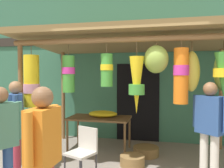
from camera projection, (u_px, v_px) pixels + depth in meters
name	position (u px, v px, depth m)	size (l,w,h in m)	color
shop_facade	(141.00, 58.00, 6.13)	(10.89, 0.29, 4.30)	#387056
market_stall_canopy	(134.00, 51.00, 4.58)	(4.41, 2.38, 2.58)	brown
display_table	(99.00, 120.00, 5.29)	(1.38, 0.76, 0.76)	brown
flower_heap_on_table	(103.00, 114.00, 5.31)	(0.66, 0.47, 0.14)	yellow
folding_chair	(84.00, 148.00, 3.86)	(0.52, 0.52, 0.84)	beige
wicker_basket_by_table	(132.00, 160.00, 4.42)	(0.47, 0.47, 0.19)	olive
wicker_basket_spare	(146.00, 151.00, 4.97)	(0.54, 0.54, 0.18)	brown
vendor_in_orange	(16.00, 119.00, 4.02)	(0.40, 0.51, 1.61)	#B23347
customer_foreground	(1.00, 136.00, 3.04)	(0.39, 0.53, 1.57)	#2D5193
shopper_by_bananas	(43.00, 151.00, 2.38)	(0.22, 0.59, 1.61)	#B23347
passerby_at_right	(210.00, 124.00, 3.69)	(0.48, 0.43, 1.61)	silver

